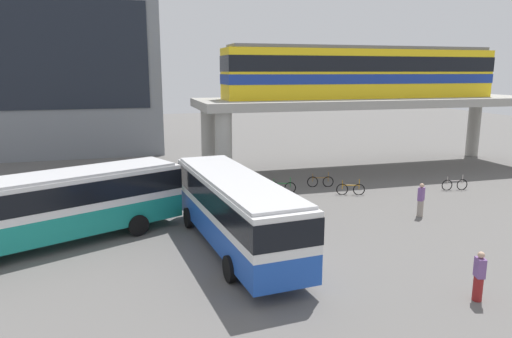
{
  "coord_description": "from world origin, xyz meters",
  "views": [
    {
      "loc": [
        -5.77,
        -16.98,
        7.62
      ],
      "look_at": [
        1.33,
        7.93,
        2.2
      ],
      "focal_mm": 32.79,
      "sensor_mm": 36.0,
      "label": 1
    }
  ],
  "objects_px": {
    "bus_main": "(235,205)",
    "bicycle_brown": "(320,182)",
    "station_building": "(36,65)",
    "train": "(362,72)",
    "pedestrian_waiting_near_stop": "(421,201)",
    "bicycle_orange": "(351,189)",
    "bicycle_green": "(282,187)",
    "pedestrian_at_kerb": "(479,278)",
    "bicycle_silver": "(455,185)",
    "bus_secondary": "(60,201)"
  },
  "relations": [
    {
      "from": "bus_main",
      "to": "bicycle_brown",
      "type": "distance_m",
      "value": 12.46
    },
    {
      "from": "bus_main",
      "to": "pedestrian_waiting_near_stop",
      "type": "distance_m",
      "value": 10.81
    },
    {
      "from": "train",
      "to": "bus_main",
      "type": "xyz_separation_m",
      "value": [
        -13.21,
        -13.58,
        -5.61
      ]
    },
    {
      "from": "bus_secondary",
      "to": "train",
      "type": "bearing_deg",
      "value": 27.9
    },
    {
      "from": "bus_secondary",
      "to": "bicycle_orange",
      "type": "relative_size",
      "value": 6.49
    },
    {
      "from": "train",
      "to": "bicycle_brown",
      "type": "bearing_deg",
      "value": -139.94
    },
    {
      "from": "station_building",
      "to": "bus_main",
      "type": "xyz_separation_m",
      "value": [
        12.03,
        -29.98,
        -6.19
      ]
    },
    {
      "from": "bus_secondary",
      "to": "bicycle_brown",
      "type": "height_order",
      "value": "bus_secondary"
    },
    {
      "from": "station_building",
      "to": "bicycle_orange",
      "type": "distance_m",
      "value": 32.29
    },
    {
      "from": "bicycle_brown",
      "to": "bicycle_orange",
      "type": "distance_m",
      "value": 2.64
    },
    {
      "from": "station_building",
      "to": "pedestrian_waiting_near_stop",
      "type": "height_order",
      "value": "station_building"
    },
    {
      "from": "bus_main",
      "to": "bicycle_orange",
      "type": "height_order",
      "value": "bus_main"
    },
    {
      "from": "bicycle_brown",
      "to": "pedestrian_at_kerb",
      "type": "height_order",
      "value": "pedestrian_at_kerb"
    },
    {
      "from": "station_building",
      "to": "bus_main",
      "type": "distance_m",
      "value": 32.89
    },
    {
      "from": "bicycle_brown",
      "to": "pedestrian_waiting_near_stop",
      "type": "height_order",
      "value": "pedestrian_waiting_near_stop"
    },
    {
      "from": "station_building",
      "to": "bicycle_brown",
      "type": "xyz_separation_m",
      "value": [
        20.15,
        -20.67,
        -7.82
      ]
    },
    {
      "from": "bicycle_green",
      "to": "pedestrian_waiting_near_stop",
      "type": "relative_size",
      "value": 0.93
    },
    {
      "from": "bicycle_silver",
      "to": "bicycle_orange",
      "type": "bearing_deg",
      "value": 173.8
    },
    {
      "from": "bicycle_green",
      "to": "train",
      "type": "bearing_deg",
      "value": 32.06
    },
    {
      "from": "station_building",
      "to": "pedestrian_at_kerb",
      "type": "bearing_deg",
      "value": -62.97
    },
    {
      "from": "bicycle_green",
      "to": "bicycle_orange",
      "type": "height_order",
      "value": "same"
    },
    {
      "from": "bicycle_brown",
      "to": "bicycle_orange",
      "type": "bearing_deg",
      "value": -68.13
    },
    {
      "from": "bus_secondary",
      "to": "pedestrian_waiting_near_stop",
      "type": "height_order",
      "value": "bus_secondary"
    },
    {
      "from": "bicycle_green",
      "to": "bicycle_brown",
      "type": "xyz_separation_m",
      "value": [
        3.0,
        0.79,
        0.0
      ]
    },
    {
      "from": "station_building",
      "to": "train",
      "type": "distance_m",
      "value": 30.1
    },
    {
      "from": "bicycle_silver",
      "to": "bicycle_orange",
      "type": "height_order",
      "value": "same"
    },
    {
      "from": "bicycle_green",
      "to": "bicycle_brown",
      "type": "height_order",
      "value": "same"
    },
    {
      "from": "pedestrian_at_kerb",
      "to": "bicycle_orange",
      "type": "bearing_deg",
      "value": 80.45
    },
    {
      "from": "train",
      "to": "pedestrian_at_kerb",
      "type": "distance_m",
      "value": 22.52
    },
    {
      "from": "bicycle_green",
      "to": "pedestrian_at_kerb",
      "type": "relative_size",
      "value": 0.97
    },
    {
      "from": "train",
      "to": "pedestrian_waiting_near_stop",
      "type": "bearing_deg",
      "value": -102.44
    },
    {
      "from": "train",
      "to": "bicycle_green",
      "type": "bearing_deg",
      "value": -147.94
    },
    {
      "from": "train",
      "to": "pedestrian_at_kerb",
      "type": "xyz_separation_m",
      "value": [
        -6.42,
        -20.49,
        -6.77
      ]
    },
    {
      "from": "bus_secondary",
      "to": "bicycle_brown",
      "type": "distance_m",
      "value": 16.89
    },
    {
      "from": "bicycle_silver",
      "to": "bicycle_brown",
      "type": "distance_m",
      "value": 8.72
    },
    {
      "from": "bicycle_silver",
      "to": "bicycle_brown",
      "type": "xyz_separation_m",
      "value": [
        -8.1,
        3.22,
        0.0
      ]
    },
    {
      "from": "train",
      "to": "pedestrian_at_kerb",
      "type": "bearing_deg",
      "value": -107.4
    },
    {
      "from": "bus_main",
      "to": "bicycle_silver",
      "type": "relative_size",
      "value": 6.31
    },
    {
      "from": "bicycle_silver",
      "to": "pedestrian_at_kerb",
      "type": "xyz_separation_m",
      "value": [
        -9.43,
        -12.99,
        0.47
      ]
    },
    {
      "from": "train",
      "to": "bicycle_green",
      "type": "relative_size",
      "value": 12.63
    },
    {
      "from": "bus_secondary",
      "to": "bicycle_green",
      "type": "height_order",
      "value": "bus_secondary"
    },
    {
      "from": "bus_secondary",
      "to": "pedestrian_waiting_near_stop",
      "type": "bearing_deg",
      "value": -2.97
    },
    {
      "from": "train",
      "to": "bus_secondary",
      "type": "bearing_deg",
      "value": -152.1
    },
    {
      "from": "bus_main",
      "to": "bicycle_brown",
      "type": "xyz_separation_m",
      "value": [
        8.12,
        9.3,
        -1.63
      ]
    },
    {
      "from": "bicycle_brown",
      "to": "pedestrian_waiting_near_stop",
      "type": "xyz_separation_m",
      "value": [
        2.49,
        -7.53,
        0.5
      ]
    },
    {
      "from": "pedestrian_waiting_near_stop",
      "to": "bicycle_green",
      "type": "bearing_deg",
      "value": 129.13
    },
    {
      "from": "bicycle_orange",
      "to": "train",
      "type": "bearing_deg",
      "value": 58.61
    },
    {
      "from": "pedestrian_waiting_near_stop",
      "to": "bicycle_silver",
      "type": "bearing_deg",
      "value": 37.5
    },
    {
      "from": "bicycle_orange",
      "to": "pedestrian_at_kerb",
      "type": "bearing_deg",
      "value": -99.55
    },
    {
      "from": "station_building",
      "to": "pedestrian_at_kerb",
      "type": "height_order",
      "value": "station_building"
    }
  ]
}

